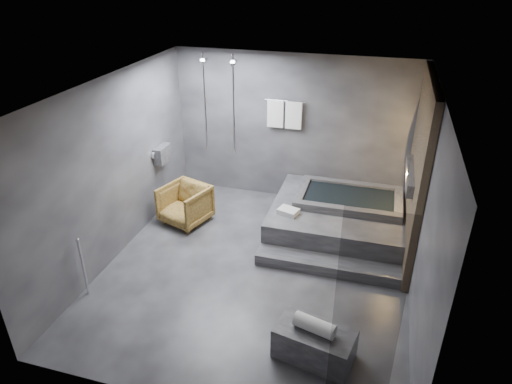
% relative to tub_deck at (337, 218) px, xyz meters
% --- Properties ---
extents(room, '(5.00, 5.04, 2.82)m').
position_rel_tub_deck_xyz_m(room, '(-0.65, -1.21, 1.48)').
color(room, '#29292C').
rests_on(room, ground).
extents(tub_deck, '(2.20, 2.00, 0.50)m').
position_rel_tub_deck_xyz_m(tub_deck, '(0.00, 0.00, 0.00)').
color(tub_deck, '#2E2E30').
rests_on(tub_deck, ground).
extents(tub_step, '(2.20, 0.36, 0.18)m').
position_rel_tub_deck_xyz_m(tub_step, '(0.00, -1.18, -0.16)').
color(tub_step, '#2E2E30').
rests_on(tub_step, ground).
extents(concrete_bench, '(1.00, 0.68, 0.41)m').
position_rel_tub_deck_xyz_m(concrete_bench, '(0.08, -2.91, -0.04)').
color(concrete_bench, '#313033').
rests_on(concrete_bench, ground).
extents(driftwood_chair, '(0.95, 0.97, 0.70)m').
position_rel_tub_deck_xyz_m(driftwood_chair, '(-2.66, -0.44, 0.10)').
color(driftwood_chair, '#4F3713').
rests_on(driftwood_chair, ground).
extents(rolled_towel, '(0.52, 0.30, 0.18)m').
position_rel_tub_deck_xyz_m(rolled_towel, '(0.07, -2.93, 0.25)').
color(rolled_towel, white).
rests_on(rolled_towel, concrete_bench).
extents(deck_towel, '(0.37, 0.32, 0.09)m').
position_rel_tub_deck_xyz_m(deck_towel, '(-0.77, -0.50, 0.29)').
color(deck_towel, silver).
rests_on(deck_towel, tub_deck).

